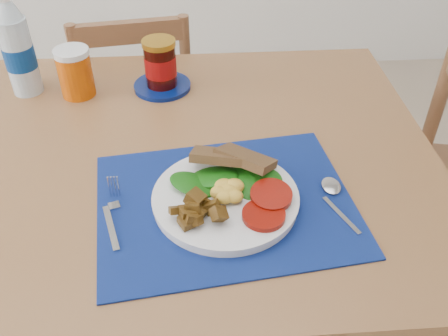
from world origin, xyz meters
name	(u,v)px	position (x,y,z in m)	size (l,w,h in m)	color
table	(109,184)	(0.00, 0.20, 0.67)	(1.40, 0.90, 0.75)	brown
chair_far	(137,98)	(0.01, 0.80, 0.52)	(0.42, 0.40, 1.01)	brown
placemat	(225,203)	(0.25, 0.03, 0.75)	(0.47, 0.37, 0.00)	black
breakfast_plate	(223,197)	(0.24, 0.03, 0.77)	(0.27, 0.27, 0.06)	silver
fork	(113,213)	(0.04, 0.02, 0.76)	(0.04, 0.16, 0.00)	#B2B5BA
spoon	(334,196)	(0.45, 0.03, 0.76)	(0.05, 0.15, 0.00)	#B2B5BA
water_bottle	(18,50)	(-0.22, 0.48, 0.86)	(0.07, 0.07, 0.25)	#ADBFCC
juice_glass	(75,74)	(-0.09, 0.45, 0.81)	(0.08, 0.08, 0.11)	#B84604
jam_on_saucer	(161,68)	(0.12, 0.47, 0.81)	(0.14, 0.14, 0.13)	#051556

